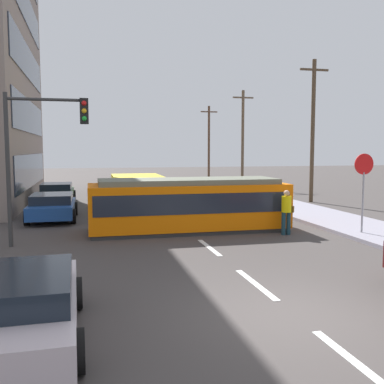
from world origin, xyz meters
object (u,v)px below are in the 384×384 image
object	(u,v)px
parked_sedan_far	(57,193)
utility_pole_far	(243,137)
stop_sign	(364,176)
pedestrian_crossing	(286,210)
parked_sedan_near	(20,306)
traffic_light_mast	(41,140)
parked_sedan_mid	(52,206)
utility_pole_distant	(209,141)
city_bus	(138,191)
utility_pole_mid	(313,129)
streetcar_tram	(188,204)

from	to	relation	value
parked_sedan_far	utility_pole_far	xyz separation A→B (m)	(14.63, 8.23, 3.60)
stop_sign	utility_pole_far	size ratio (longest dim) A/B	0.36
pedestrian_crossing	utility_pole_far	world-z (taller)	utility_pole_far
parked_sedan_near	traffic_light_mast	distance (m)	8.22
parked_sedan_mid	utility_pole_distant	bearing A→B (deg)	59.75
city_bus	pedestrian_crossing	distance (m)	8.79
pedestrian_crossing	utility_pole_distant	bearing A→B (deg)	79.59
parked_sedan_far	utility_pole_mid	bearing A→B (deg)	-11.47
parked_sedan_far	utility_pole_mid	distance (m)	15.68
stop_sign	city_bus	bearing A→B (deg)	130.73
parked_sedan_near	utility_pole_distant	bearing A→B (deg)	69.75
parked_sedan_far	utility_pole_far	world-z (taller)	utility_pole_far
pedestrian_crossing	parked_sedan_mid	size ratio (longest dim) A/B	0.40
utility_pole_mid	parked_sedan_near	bearing A→B (deg)	-130.88
parked_sedan_near	stop_sign	size ratio (longest dim) A/B	1.52
pedestrian_crossing	stop_sign	world-z (taller)	stop_sign
utility_pole_far	parked_sedan_mid	bearing A→B (deg)	-134.48
parked_sedan_near	parked_sedan_mid	distance (m)	13.11
streetcar_tram	city_bus	world-z (taller)	streetcar_tram
stop_sign	parked_sedan_far	bearing A→B (deg)	131.39
utility_pole_mid	utility_pole_far	xyz separation A→B (m)	(-0.28, 11.25, -0.18)
streetcar_tram	stop_sign	size ratio (longest dim) A/B	2.66
parked_sedan_near	traffic_light_mast	xyz separation A→B (m)	(-0.30, 7.70, 2.86)
parked_sedan_near	stop_sign	world-z (taller)	stop_sign
streetcar_tram	parked_sedan_near	xyz separation A→B (m)	(-4.98, -9.14, -0.43)
pedestrian_crossing	streetcar_tram	bearing A→B (deg)	152.86
traffic_light_mast	pedestrian_crossing	bearing A→B (deg)	-1.76
parked_sedan_near	traffic_light_mast	world-z (taller)	traffic_light_mast
parked_sedan_mid	utility_pole_distant	world-z (taller)	utility_pole_distant
city_bus	utility_pole_far	xyz separation A→B (m)	(10.35, 12.89, 3.19)
parked_sedan_far	utility_pole_distant	xyz separation A→B (m)	(14.42, 17.91, 3.41)
streetcar_tram	pedestrian_crossing	distance (m)	3.75
stop_sign	utility_pole_far	bearing A→B (deg)	81.57
traffic_light_mast	utility_pole_distant	bearing A→B (deg)	64.62
utility_pole_far	streetcar_tram	bearing A→B (deg)	-115.92
streetcar_tram	pedestrian_crossing	size ratio (longest dim) A/B	4.59
parked_sedan_near	pedestrian_crossing	bearing A→B (deg)	41.80
traffic_light_mast	streetcar_tram	bearing A→B (deg)	15.33
stop_sign	utility_pole_far	xyz separation A→B (m)	(3.15, 21.25, 2.03)
streetcar_tram	parked_sedan_mid	size ratio (longest dim) A/B	1.84
city_bus	streetcar_tram	bearing A→B (deg)	-77.52
utility_pole_far	pedestrian_crossing	bearing A→B (deg)	-105.72
streetcar_tram	utility_pole_far	world-z (taller)	utility_pole_far
utility_pole_distant	parked_sedan_far	bearing A→B (deg)	-128.83
streetcar_tram	pedestrian_crossing	world-z (taller)	streetcar_tram
city_bus	utility_pole_far	bearing A→B (deg)	51.24
parked_sedan_near	utility_pole_far	size ratio (longest dim) A/B	0.54
streetcar_tram	utility_pole_distant	xyz separation A→B (m)	(8.86, 28.35, 2.98)
streetcar_tram	utility_pole_far	distance (m)	20.99
parked_sedan_mid	utility_pole_mid	size ratio (longest dim) A/B	0.49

